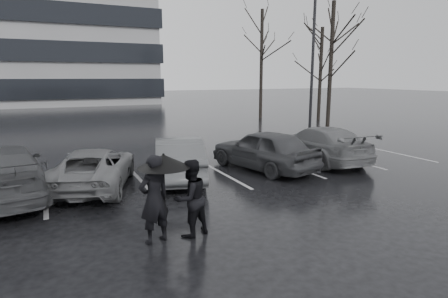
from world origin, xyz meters
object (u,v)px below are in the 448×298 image
object	(u,v)px
car_west_a	(179,158)
car_east	(320,144)
tree_north	(261,65)
car_west_b	(94,168)
tree_east	(331,66)
lamp_post	(313,58)
car_west_c	(2,173)
pedestrian_left	(154,199)
tree_ne	(320,74)
pedestrian_right	(190,198)
car_main	(264,149)

from	to	relation	value
car_west_a	car_east	world-z (taller)	car_east
car_west_a	tree_north	distance (m)	19.39
car_west_b	tree_east	distance (m)	17.77
lamp_post	tree_north	xyz separation A→B (m)	(1.54, 8.36, -0.15)
car_west_a	car_west_c	xyz separation A→B (m)	(-5.05, 0.06, 0.04)
pedestrian_left	tree_ne	world-z (taller)	tree_ne
pedestrian_right	lamp_post	bearing A→B (deg)	-155.43
car_main	pedestrian_right	size ratio (longest dim) A/B	2.62
car_west_c	tree_east	xyz separation A→B (m)	(18.02, 7.77, 3.26)
car_west_a	car_east	size ratio (longest dim) A/B	0.88
lamp_post	tree_east	distance (m)	2.91
pedestrian_left	tree_east	bearing A→B (deg)	-157.58
car_main	tree_north	distance (m)	17.72
car_main	car_west_a	xyz separation A→B (m)	(-3.17, 0.14, -0.04)
car_east	car_west_a	bearing A→B (deg)	3.80
pedestrian_left	tree_ne	bearing A→B (deg)	-153.97
car_west_a	tree_ne	size ratio (longest dim) A/B	0.60
pedestrian_right	tree_north	xyz separation A→B (m)	(13.21, 19.30, 3.43)
car_main	pedestrian_left	distance (m)	6.74
tree_ne	pedestrian_left	bearing A→B (deg)	-137.00
pedestrian_left	tree_north	size ratio (longest dim) A/B	0.21
car_west_b	tree_ne	size ratio (longest dim) A/B	0.62
tree_ne	tree_north	xyz separation A→B (m)	(-3.50, 3.00, 0.75)
car_east	pedestrian_left	world-z (taller)	pedestrian_left
car_main	pedestrian_left	size ratio (longest dim) A/B	2.37
tree_east	pedestrian_right	bearing A→B (deg)	-139.12
car_main	pedestrian_right	distance (m)	6.17
car_main	car_west_a	bearing A→B (deg)	-16.50
pedestrian_right	pedestrian_left	bearing A→B (deg)	-18.95
tree_east	car_east	bearing A→B (deg)	-132.35
pedestrian_left	lamp_post	distance (m)	16.93
car_west_c	car_east	distance (m)	10.92
car_main	tree_ne	world-z (taller)	tree_ne
car_west_b	pedestrian_left	bearing A→B (deg)	116.70
car_west_b	car_east	size ratio (longest dim) A/B	0.90
tree_ne	lamp_post	bearing A→B (deg)	-133.24
car_east	car_west_c	bearing A→B (deg)	3.30
car_west_a	pedestrian_right	world-z (taller)	pedestrian_right
car_west_c	pedestrian_right	size ratio (longest dim) A/B	3.08
pedestrian_left	tree_north	world-z (taller)	tree_north
car_west_c	tree_east	bearing A→B (deg)	-163.36
car_west_b	pedestrian_right	distance (m)	4.78
car_main	pedestrian_left	world-z (taller)	pedestrian_left
pedestrian_right	tree_ne	bearing A→B (deg)	-154.30
lamp_post	car_west_a	bearing A→B (deg)	-148.17
car_east	lamp_post	xyz separation A→B (m)	(4.57, 6.44, 3.70)
car_west_a	car_west_b	xyz separation A→B (m)	(-2.66, 0.10, -0.09)
car_west_b	tree_east	world-z (taller)	tree_east
car_east	tree_east	distance (m)	11.05
car_west_b	lamp_post	world-z (taller)	lamp_post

